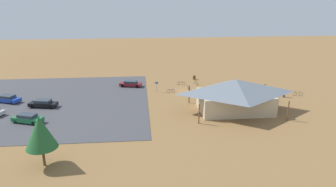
{
  "coord_description": "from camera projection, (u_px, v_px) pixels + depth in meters",
  "views": [
    {
      "loc": [
        9.66,
        59.3,
        18.93
      ],
      "look_at": [
        4.51,
        4.33,
        1.2
      ],
      "focal_mm": 33.58,
      "sensor_mm": 36.0,
      "label": 1
    }
  ],
  "objects": [
    {
      "name": "car_green_aisle_side",
      "position": [
        27.0,
        118.0,
        47.71
      ],
      "size": [
        4.99,
        3.23,
        1.38
      ],
      "color": "#1E6B3D",
      "rests_on": "parking_lot_asphalt"
    },
    {
      "name": "bicycle_white_back_row",
      "position": [
        189.0,
        88.0,
        64.12
      ],
      "size": [
        0.49,
        1.66,
        0.85
      ],
      "color": "black",
      "rests_on": "ground"
    },
    {
      "name": "parking_lot_asphalt",
      "position": [
        46.0,
        102.0,
        56.79
      ],
      "size": [
        36.7,
        34.2,
        0.05
      ],
      "primitive_type": "cube",
      "color": "#424247",
      "rests_on": "ground"
    },
    {
      "name": "bicycle_silver_by_bin",
      "position": [
        242.0,
        86.0,
        65.31
      ],
      "size": [
        0.87,
        1.49,
        0.84
      ],
      "color": "black",
      "rests_on": "ground"
    },
    {
      "name": "car_blue_back_corner",
      "position": [
        7.0,
        99.0,
        56.65
      ],
      "size": [
        5.0,
        3.49,
        1.35
      ],
      "color": "#1E42B2",
      "rests_on": "parking_lot_asphalt"
    },
    {
      "name": "visitor_at_bikes",
      "position": [
        263.0,
        92.0,
        59.68
      ],
      "size": [
        0.37,
        0.36,
        1.81
      ],
      "color": "#2D3347",
      "rests_on": "ground"
    },
    {
      "name": "car_maroon_mid_lot",
      "position": [
        131.0,
        84.0,
        66.17
      ],
      "size": [
        4.86,
        2.84,
        1.28
      ],
      "color": "maroon",
      "rests_on": "parking_lot_asphalt"
    },
    {
      "name": "bicycle_teal_yard_right",
      "position": [
        248.0,
        85.0,
        66.18
      ],
      "size": [
        1.54,
        0.7,
        0.78
      ],
      "color": "black",
      "rests_on": "ground"
    },
    {
      "name": "car_black_near_entry",
      "position": [
        43.0,
        103.0,
        54.22
      ],
      "size": [
        5.0,
        2.61,
        1.34
      ],
      "color": "black",
      "rests_on": "parking_lot_asphalt"
    },
    {
      "name": "bicycle_yellow_edge_south",
      "position": [
        196.0,
        83.0,
        67.83
      ],
      "size": [
        0.6,
        1.69,
        0.85
      ],
      "color": "black",
      "rests_on": "ground"
    },
    {
      "name": "bike_pavilion",
      "position": [
        235.0,
        93.0,
        51.89
      ],
      "size": [
        14.35,
        9.9,
        5.48
      ],
      "color": "#C6B28E",
      "rests_on": "ground"
    },
    {
      "name": "bicycle_purple_near_sign",
      "position": [
        171.0,
        91.0,
        62.34
      ],
      "size": [
        1.66,
        0.48,
        0.84
      ],
      "color": "black",
      "rests_on": "ground"
    },
    {
      "name": "visitor_near_lot",
      "position": [
        284.0,
        92.0,
        59.48
      ],
      "size": [
        0.39,
        0.36,
        1.85
      ],
      "color": "#2D3347",
      "rests_on": "ground"
    },
    {
      "name": "trash_bin",
      "position": [
        194.0,
        77.0,
        71.93
      ],
      "size": [
        0.6,
        0.6,
        0.9
      ],
      "primitive_type": "cylinder",
      "color": "brown",
      "rests_on": "ground"
    },
    {
      "name": "bicycle_blue_yard_left",
      "position": [
        181.0,
        83.0,
        67.68
      ],
      "size": [
        1.78,
        0.48,
        0.82
      ],
      "color": "black",
      "rests_on": "ground"
    },
    {
      "name": "bicycle_black_front_row",
      "position": [
        234.0,
        87.0,
        64.77
      ],
      "size": [
        0.7,
        1.69,
        0.76
      ],
      "color": "black",
      "rests_on": "ground"
    },
    {
      "name": "ground",
      "position": [
        188.0,
        92.0,
        62.86
      ],
      "size": [
        160.0,
        160.0,
        0.0
      ],
      "primitive_type": "plane",
      "color": "olive",
      "rests_on": "ground"
    },
    {
      "name": "lot_sign",
      "position": [
        157.0,
        85.0,
        62.47
      ],
      "size": [
        0.56,
        0.08,
        2.2
      ],
      "color": "#99999E",
      "rests_on": "ground"
    },
    {
      "name": "pine_far_west",
      "position": [
        40.0,
        132.0,
        34.87
      ],
      "size": [
        3.55,
        3.55,
        6.09
      ],
      "color": "brown",
      "rests_on": "ground"
    },
    {
      "name": "bicycle_red_trailside",
      "position": [
        275.0,
        96.0,
        59.44
      ],
      "size": [
        0.48,
        1.68,
        0.84
      ],
      "color": "black",
      "rests_on": "ground"
    },
    {
      "name": "bicycle_green_yard_center",
      "position": [
        298.0,
        94.0,
        60.45
      ],
      "size": [
        1.77,
        0.66,
        0.9
      ],
      "color": "black",
      "rests_on": "ground"
    }
  ]
}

